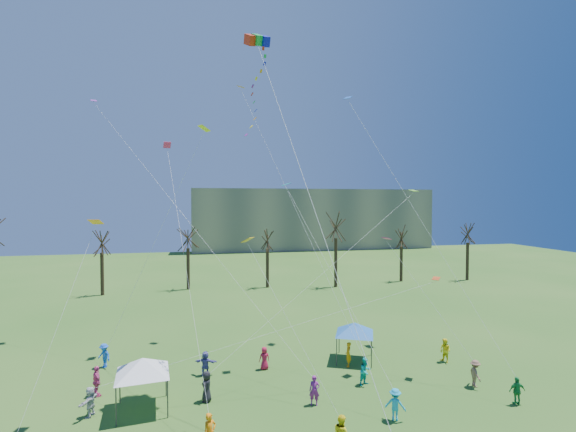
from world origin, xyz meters
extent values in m
cube|color=gray|center=(22.00, 82.00, 7.50)|extent=(60.00, 14.00, 15.00)
cylinder|color=black|center=(-17.81, 36.45, 2.70)|extent=(0.44, 0.44, 5.40)
cylinder|color=black|center=(-7.27, 37.73, 2.79)|extent=(0.44, 0.44, 5.58)
cylinder|color=black|center=(3.41, 36.75, 2.68)|extent=(0.44, 0.44, 5.35)
cylinder|color=black|center=(12.76, 35.13, 3.40)|extent=(0.44, 0.44, 6.80)
cylinder|color=black|center=(23.60, 36.93, 2.63)|extent=(0.44, 0.44, 5.26)
cylinder|color=black|center=(33.88, 35.78, 2.83)|extent=(0.44, 0.44, 5.67)
cube|color=red|center=(-2.05, 8.91, 22.47)|extent=(0.77, 1.10, 0.99)
cube|color=green|center=(-1.58, 8.91, 22.47)|extent=(0.77, 1.10, 0.99)
cube|color=#0F14C3|center=(-1.11, 8.91, 22.47)|extent=(0.77, 1.10, 0.99)
cylinder|color=white|center=(0.36, 2.46, 12.00)|extent=(0.02, 0.02, 23.83)
cylinder|color=#3F3F44|center=(-9.68, 4.36, 1.05)|extent=(0.08, 0.08, 2.10)
cylinder|color=#3F3F44|center=(-7.10, 4.68, 1.05)|extent=(0.08, 0.08, 2.10)
cylinder|color=#3F3F44|center=(-10.00, 6.95, 1.05)|extent=(0.08, 0.08, 2.10)
cylinder|color=#3F3F44|center=(-7.42, 7.26, 1.05)|extent=(0.08, 0.08, 2.10)
pyramid|color=white|center=(-8.55, 5.81, 2.55)|extent=(3.97, 3.97, 0.90)
cylinder|color=#3F3F44|center=(4.22, 9.49, 1.00)|extent=(0.09, 0.09, 1.99)
cylinder|color=#3F3F44|center=(6.48, 8.52, 1.00)|extent=(0.09, 0.09, 1.99)
cylinder|color=#3F3F44|center=(5.19, 11.76, 1.00)|extent=(0.09, 0.09, 1.99)
cylinder|color=#3F3F44|center=(7.46, 10.79, 1.00)|extent=(0.09, 0.09, 1.99)
pyramid|color=#2362B3|center=(5.84, 10.14, 2.42)|extent=(3.49, 3.49, 0.85)
imported|color=orange|center=(-4.88, 1.23, 0.90)|extent=(0.79, 0.72, 1.80)
imported|color=#1AA4D5|center=(4.99, 1.94, 0.86)|extent=(1.28, 1.14, 1.72)
imported|color=#1E8B40|center=(12.73, 2.03, 0.80)|extent=(0.99, 0.53, 1.61)
imported|color=silver|center=(-11.29, 5.71, 0.82)|extent=(0.97, 1.59, 1.64)
imported|color=black|center=(-5.00, 6.11, 0.89)|extent=(0.74, 0.97, 1.78)
imported|color=#83207E|center=(1.14, 4.39, 0.85)|extent=(0.72, 0.58, 1.70)
imported|color=#0DB9AD|center=(5.06, 6.20, 0.88)|extent=(1.05, 0.96, 1.76)
imported|color=brown|center=(11.83, 4.51, 0.85)|extent=(0.81, 1.19, 1.71)
imported|color=#E84D95|center=(-11.53, 8.07, 0.93)|extent=(0.94, 1.17, 1.86)
imported|color=#544DA7|center=(-5.07, 9.79, 0.82)|extent=(1.60, 0.90, 1.64)
imported|color=#B11637|center=(-0.99, 9.92, 0.79)|extent=(0.84, 0.62, 1.58)
imported|color=orange|center=(4.98, 9.16, 0.87)|extent=(0.57, 0.72, 1.74)
imported|color=yellow|center=(12.26, 8.44, 0.86)|extent=(0.88, 1.00, 1.72)
imported|color=blue|center=(-12.15, 12.57, 0.85)|extent=(1.26, 1.18, 1.71)
cube|color=orange|center=(-10.84, 5.66, 10.73)|extent=(0.68, 0.82, 0.30)
cylinder|color=white|center=(-11.94, 3.19, 6.02)|extent=(0.01, 0.01, 10.53)
cube|color=#CF2275|center=(-7.94, 15.68, 16.36)|extent=(0.67, 0.74, 0.43)
cylinder|color=white|center=(-6.41, 8.45, 8.83)|extent=(0.01, 0.01, 20.81)
cube|color=gold|center=(-2.82, 3.50, 9.80)|extent=(0.73, 0.72, 0.30)
cylinder|color=white|center=(-0.81, 1.67, 5.55)|extent=(0.01, 0.01, 9.75)
cube|color=#19B8BD|center=(0.80, 10.88, 13.10)|extent=(0.66, 0.54, 0.23)
cylinder|color=white|center=(2.89, 6.41, 7.20)|extent=(0.01, 0.01, 15.09)
cube|color=blue|center=(7.43, 16.20, 21.05)|extent=(0.94, 0.95, 0.38)
cylinder|color=white|center=(10.08, 9.11, 11.17)|extent=(0.01, 0.01, 24.56)
cube|color=#CD4919|center=(10.42, 6.83, 6.59)|extent=(0.76, 0.76, 0.15)
cylinder|color=white|center=(-0.44, 6.27, 3.94)|extent=(0.01, 0.01, 22.29)
cube|color=#6EC12D|center=(12.38, 13.49, 12.78)|extent=(0.68, 0.83, 0.19)
cylinder|color=white|center=(3.69, 9.80, 7.04)|extent=(0.01, 0.01, 21.90)
cube|color=purple|center=(-14.64, 20.97, 20.84)|extent=(0.67, 0.75, 0.28)
cylinder|color=white|center=(-6.75, 12.68, 11.07)|extent=(0.01, 0.01, 29.83)
cube|color=orange|center=(-1.80, 18.54, 22.11)|extent=(0.77, 0.74, 0.23)
cylinder|color=white|center=(1.63, 12.37, 11.71)|extent=(0.01, 0.01, 24.82)
cube|color=#DD2477|center=(7.47, 8.30, 9.26)|extent=(0.80, 0.76, 0.19)
cylinder|color=white|center=(9.65, 6.41, 5.28)|extent=(0.01, 0.01, 9.51)
cube|color=#D1D816|center=(-5.04, 7.57, 16.34)|extent=(0.80, 0.76, 0.34)
cylinder|color=white|center=(-8.28, 7.82, 8.82)|extent=(0.01, 0.01, 16.02)
camera|label=1|loc=(-5.05, -17.73, 11.81)|focal=25.00mm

